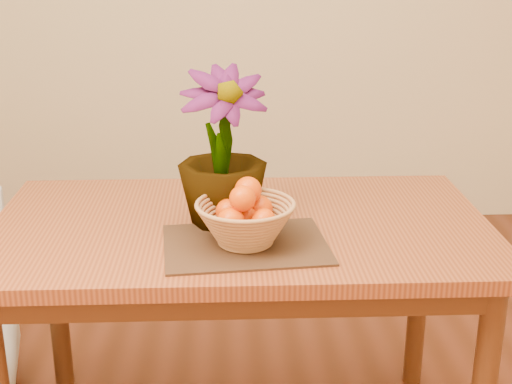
{
  "coord_description": "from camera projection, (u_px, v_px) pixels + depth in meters",
  "views": [
    {
      "loc": [
        -0.03,
        -1.57,
        1.49
      ],
      "look_at": [
        0.04,
        0.19,
        0.88
      ],
      "focal_mm": 50.0,
      "sensor_mm": 36.0,
      "label": 1
    }
  ],
  "objects": [
    {
      "name": "table",
      "position": [
        241.0,
        250.0,
        2.03
      ],
      "size": [
        1.4,
        0.8,
        0.75
      ],
      "color": "brown",
      "rests_on": "floor"
    },
    {
      "name": "wicker_basket",
      "position": [
        245.0,
        225.0,
        1.83
      ],
      "size": [
        0.26,
        0.26,
        0.11
      ],
      "color": "#AA7747",
      "rests_on": "placemat"
    },
    {
      "name": "potted_plant",
      "position": [
        222.0,
        149.0,
        1.92
      ],
      "size": [
        0.28,
        0.28,
        0.43
      ],
      "primitive_type": "imported",
      "rotation": [
        0.0,
        0.0,
        0.18
      ],
      "color": "#194B15",
      "rests_on": "table"
    },
    {
      "name": "placemat",
      "position": [
        246.0,
        245.0,
        1.84
      ],
      "size": [
        0.45,
        0.35,
        0.01
      ],
      "primitive_type": "cube",
      "rotation": [
        0.0,
        0.0,
        0.1
      ],
      "color": "#3E2516",
      "rests_on": "table"
    },
    {
      "name": "orange_pile",
      "position": [
        245.0,
        209.0,
        1.81
      ],
      "size": [
        0.15,
        0.16,
        0.13
      ],
      "rotation": [
        0.0,
        0.0,
        0.26
      ],
      "color": "#E83803",
      "rests_on": "wicker_basket"
    }
  ]
}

